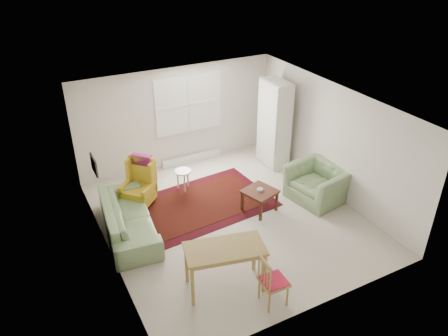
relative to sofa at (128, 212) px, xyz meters
name	(u,v)px	position (x,y,z in m)	size (l,w,h in m)	color
room	(227,161)	(2.01, -0.33, 0.80)	(5.04, 5.54, 2.51)	#B8AB9D
rug	(200,204)	(1.64, 0.21, -0.44)	(3.06, 1.97, 0.03)	black
sofa	(128,212)	(0.00, 0.00, 0.00)	(2.27, 0.89, 0.92)	#6D885A
armchair	(318,180)	(4.05, -0.75, 0.00)	(1.18, 1.04, 0.92)	#6D885A
wingback_chair	(137,183)	(0.48, 0.84, 0.08)	(0.62, 0.66, 1.08)	#B5931B
coffee_table	(259,200)	(2.67, -0.57, -0.21)	(0.61, 0.61, 0.50)	#461F15
stool	(183,180)	(1.57, 0.95, -0.20)	(0.38, 0.38, 0.51)	white
cabinet	(275,124)	(4.09, 1.10, 0.63)	(0.46, 0.87, 2.17)	silver
desk	(225,267)	(0.98, -2.21, -0.05)	(1.30, 0.65, 0.82)	olive
desk_chair	(274,281)	(1.49, -2.89, 0.00)	(0.40, 0.40, 0.92)	olive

